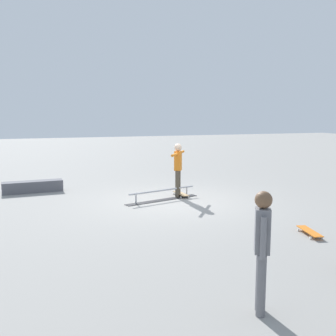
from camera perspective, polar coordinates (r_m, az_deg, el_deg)
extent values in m
plane|color=gray|center=(11.19, 1.12, -4.86)|extent=(60.00, 60.00, 0.00)
cube|color=black|center=(11.37, -0.80, -4.63)|extent=(2.33, 0.90, 0.01)
cylinder|color=#B7B7BC|center=(11.84, 2.72, -3.44)|extent=(0.04, 0.04, 0.29)
cylinder|color=#B7B7BC|center=(10.88, -4.65, -4.49)|extent=(0.04, 0.04, 0.29)
cylinder|color=#B7B7BC|center=(11.31, -0.81, -3.23)|extent=(2.12, 0.67, 0.05)
cube|color=#595960|center=(13.17, -18.92, -2.56)|extent=(1.84, 0.54, 0.36)
cylinder|color=brown|center=(11.60, 1.34, -2.37)|extent=(0.16, 0.16, 0.81)
cylinder|color=brown|center=(11.76, 1.54, -2.24)|extent=(0.16, 0.16, 0.81)
cube|color=orange|center=(11.58, 1.45, 1.05)|extent=(0.27, 0.28, 0.57)
sphere|color=beige|center=(11.53, 1.46, 2.99)|extent=(0.22, 0.22, 0.22)
cylinder|color=orange|center=(11.19, 0.97, 1.92)|extent=(0.37, 0.48, 0.07)
cylinder|color=orange|center=(11.91, 1.91, 2.29)|extent=(0.37, 0.48, 0.07)
cube|color=tan|center=(11.90, 1.85, -3.70)|extent=(0.25, 0.81, 0.02)
cylinder|color=white|center=(11.71, 2.90, -4.15)|extent=(0.03, 0.06, 0.05)
cylinder|color=white|center=(11.62, 1.87, -4.25)|extent=(0.03, 0.06, 0.05)
cylinder|color=white|center=(12.20, 1.82, -3.66)|extent=(0.03, 0.06, 0.05)
cylinder|color=white|center=(12.11, 0.83, -3.74)|extent=(0.03, 0.06, 0.05)
cylinder|color=slate|center=(5.17, 13.28, -16.20)|extent=(0.16, 0.16, 0.79)
cylinder|color=slate|center=(5.31, 13.16, -15.52)|extent=(0.16, 0.16, 0.79)
cube|color=slate|center=(5.01, 13.47, -8.79)|extent=(0.26, 0.27, 0.56)
sphere|color=brown|center=(4.91, 13.62, -4.48)|extent=(0.21, 0.21, 0.21)
cylinder|color=slate|center=(4.89, 13.57, -9.83)|extent=(0.10, 0.10, 0.53)
cylinder|color=slate|center=(5.16, 13.34, -8.89)|extent=(0.10, 0.10, 0.53)
cube|color=orange|center=(8.72, 19.73, -8.56)|extent=(0.35, 0.82, 0.02)
cylinder|color=white|center=(8.55, 21.25, -9.32)|extent=(0.04, 0.06, 0.05)
cylinder|color=white|center=(8.45, 19.86, -9.46)|extent=(0.04, 0.06, 0.05)
cylinder|color=white|center=(9.01, 19.58, -8.35)|extent=(0.04, 0.06, 0.05)
cylinder|color=white|center=(8.91, 18.25, -8.48)|extent=(0.04, 0.06, 0.05)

